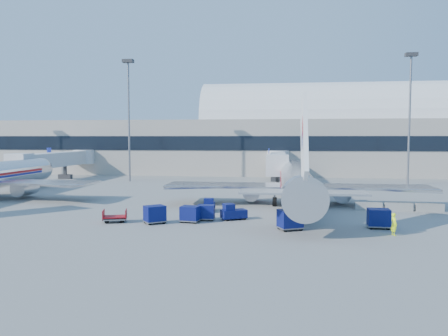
# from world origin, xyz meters

# --- Properties ---
(ground) EXTENTS (260.00, 260.00, 0.00)m
(ground) POSITION_xyz_m (0.00, 0.00, 0.00)
(ground) COLOR gray
(ground) RESTS_ON ground
(terminal) EXTENTS (170.00, 28.15, 21.00)m
(terminal) POSITION_xyz_m (-13.60, 55.96, 7.52)
(terminal) COLOR #B2AA9E
(terminal) RESTS_ON ground
(airliner_main) EXTENTS (32.00, 37.26, 12.07)m
(airliner_main) POSITION_xyz_m (10.00, 4.51, 2.93)
(airliner_main) COLOR silver
(airliner_main) RESTS_ON ground
(jetbridge_near) EXTENTS (4.40, 27.50, 6.25)m
(jetbridge_near) POSITION_xyz_m (7.60, 30.81, 3.93)
(jetbridge_near) COLOR silver
(jetbridge_near) RESTS_ON ground
(jetbridge_mid) EXTENTS (4.40, 27.50, 6.25)m
(jetbridge_mid) POSITION_xyz_m (-34.40, 30.81, 3.93)
(jetbridge_mid) COLOR silver
(jetbridge_mid) RESTS_ON ground
(mast_west) EXTENTS (2.00, 1.20, 22.60)m
(mast_west) POSITION_xyz_m (-20.00, 30.00, 14.79)
(mast_west) COLOR slate
(mast_west) RESTS_ON ground
(mast_east) EXTENTS (2.00, 1.20, 22.60)m
(mast_east) POSITION_xyz_m (30.00, 30.00, 14.79)
(mast_east) COLOR slate
(mast_east) RESTS_ON ground
(barrier_near) EXTENTS (3.00, 0.55, 0.90)m
(barrier_near) POSITION_xyz_m (18.00, 2.00, 0.45)
(barrier_near) COLOR #9E9E96
(barrier_near) RESTS_ON ground
(barrier_mid) EXTENTS (3.00, 0.55, 0.90)m
(barrier_mid) POSITION_xyz_m (21.30, 2.00, 0.45)
(barrier_mid) COLOR #9E9E96
(barrier_mid) RESTS_ON ground
(barrier_far) EXTENTS (3.00, 0.55, 0.90)m
(barrier_far) POSITION_xyz_m (24.60, 2.00, 0.45)
(barrier_far) COLOR #9E9E96
(barrier_far) RESTS_ON ground
(tug_lead) EXTENTS (2.81, 2.27, 1.64)m
(tug_lead) POSITION_xyz_m (3.33, -5.63, 0.75)
(tug_lead) COLOR #0A1152
(tug_lead) RESTS_ON ground
(tug_right) EXTENTS (2.07, 2.24, 1.34)m
(tug_right) POSITION_xyz_m (10.20, -2.42, 0.61)
(tug_right) COLOR #0A1152
(tug_right) RESTS_ON ground
(tug_left) EXTENTS (1.36, 2.45, 1.54)m
(tug_left) POSITION_xyz_m (0.19, -1.10, 0.70)
(tug_left) COLOR #0A1152
(tug_left) RESTS_ON ground
(cart_train_a) EXTENTS (1.78, 1.38, 1.53)m
(cart_train_a) POSITION_xyz_m (0.72, -6.22, 0.82)
(cart_train_a) COLOR #0A1152
(cart_train_a) RESTS_ON ground
(cart_train_b) EXTENTS (2.00, 1.65, 1.59)m
(cart_train_b) POSITION_xyz_m (-0.64, -7.52, 0.85)
(cart_train_b) COLOR #0A1152
(cart_train_b) RESTS_ON ground
(cart_train_c) EXTENTS (2.45, 2.37, 1.72)m
(cart_train_c) POSITION_xyz_m (-3.90, -8.46, 0.92)
(cart_train_c) COLOR #0A1152
(cart_train_c) RESTS_ON ground
(cart_solo_near) EXTENTS (2.55, 2.31, 1.82)m
(cart_solo_near) POSITION_xyz_m (8.93, -9.80, 0.97)
(cart_solo_near) COLOR #0A1152
(cart_solo_near) RESTS_ON ground
(cart_solo_far) EXTENTS (2.09, 1.63, 1.78)m
(cart_solo_far) POSITION_xyz_m (16.94, -8.05, 0.95)
(cart_solo_far) COLOR #0A1152
(cart_solo_far) RESTS_ON ground
(cart_open_red) EXTENTS (2.61, 2.16, 0.61)m
(cart_open_red) POSITION_xyz_m (-7.89, -8.41, 0.43)
(cart_open_red) COLOR slate
(cart_open_red) RESTS_ON ground
(ramp_worker) EXTENTS (0.65, 0.80, 1.90)m
(ramp_worker) POSITION_xyz_m (17.57, -10.82, 0.95)
(ramp_worker) COLOR #D2FF1A
(ramp_worker) RESTS_ON ground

